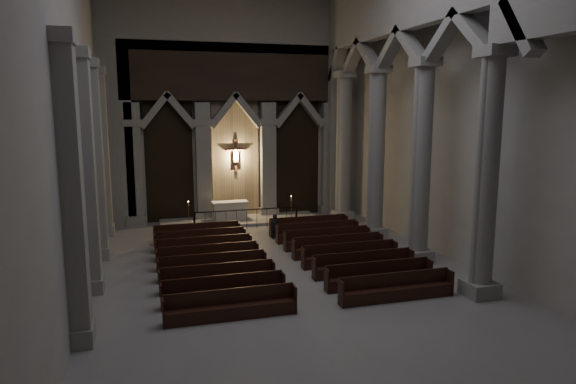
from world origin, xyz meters
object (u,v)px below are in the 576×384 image
Objects in this scene: altar at (230,210)px; altar_rail at (247,216)px; worshipper at (275,227)px; candle_stand_right at (291,216)px; pews at (280,259)px; candle_stand_left at (189,221)px.

altar_rail is at bearing -74.15° from altar.
worshipper is at bearing -70.97° from altar.
pews is (-2.58, -7.12, -0.12)m from candle_stand_right.
candle_stand_left is at bearing 111.02° from pews.
altar is 0.36× the size of altar_rail.
candle_stand_left reaches higher than pews.
candle_stand_right is (3.12, -1.16, -0.24)m from altar.
worshipper is (0.91, -2.30, -0.11)m from altar_rail.
candle_stand_left is 1.22× the size of worshipper.
worshipper reaches higher than pews.
candle_stand_left reaches higher than altar_rail.
candle_stand_left is 5.41m from candle_stand_right.
candle_stand_right reaches higher than pews.
altar_rail is 3.63× the size of candle_stand_right.
candle_stand_right is at bearing -2.36° from candle_stand_left.
altar is 1.96m from altar_rail.
altar_rail is 4.57× the size of worshipper.
candle_stand_left is at bearing 161.40° from altar_rail.
pews is (-0.00, -6.39, -0.42)m from altar_rail.
worshipper is (0.91, 4.10, 0.30)m from pews.
altar is 1.30× the size of candle_stand_right.
altar is at bearing 93.70° from pews.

